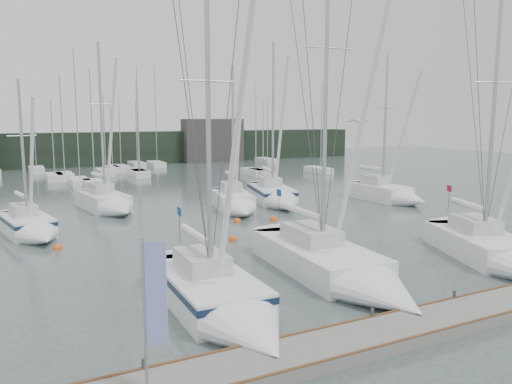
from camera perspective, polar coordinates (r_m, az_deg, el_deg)
ground at (r=22.57m, az=10.34°, el=-10.37°), size 160.00×160.00×0.00m
dock at (r=19.04m, az=19.76°, el=-13.75°), size 24.00×2.00×0.40m
far_treeline at (r=80.13m, az=-17.57°, el=4.73°), size 90.00×4.00×5.00m
far_building_right at (r=83.04m, az=-4.96°, el=5.91°), size 10.00×3.00×7.00m
mast_forest at (r=62.50m, az=-19.19°, el=1.82°), size 56.21×27.13×14.49m
sailboat_near_left at (r=18.46m, az=-3.73°, el=-12.59°), size 3.20×9.77×14.47m
sailboat_near_center at (r=22.31m, az=10.17°, el=-8.99°), size 4.12×11.96×17.54m
sailboat_near_right at (r=27.36m, az=26.27°, el=-6.49°), size 6.31×10.03×15.23m
sailboat_mid_a at (r=33.31m, az=-24.26°, el=-3.81°), size 3.73×7.50×10.27m
sailboat_mid_b at (r=40.09m, az=-16.36°, el=-1.33°), size 3.83×8.23×13.79m
sailboat_mid_c at (r=38.67m, az=-2.30°, el=-1.36°), size 4.44×8.51×11.99m
sailboat_mid_d at (r=41.78m, az=2.34°, el=-0.55°), size 4.98×9.63×14.35m
sailboat_mid_e at (r=44.55m, az=15.26°, el=-0.31°), size 3.21×8.20×13.39m
buoy_a at (r=29.96m, az=-2.63°, el=-5.50°), size 0.53×0.53×0.53m
buoy_b at (r=35.69m, az=2.02°, el=-3.21°), size 0.59×0.59×0.59m
buoy_c at (r=30.12m, az=-21.73°, el=-6.03°), size 0.55×0.55×0.55m
dock_banner at (r=12.81m, az=-11.80°, el=-12.23°), size 0.56×0.29×3.99m
seagull at (r=25.42m, az=11.60°, el=7.97°), size 1.09×0.49×0.21m
buoy_d at (r=35.05m, az=-2.16°, el=-3.42°), size 0.55×0.55×0.55m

